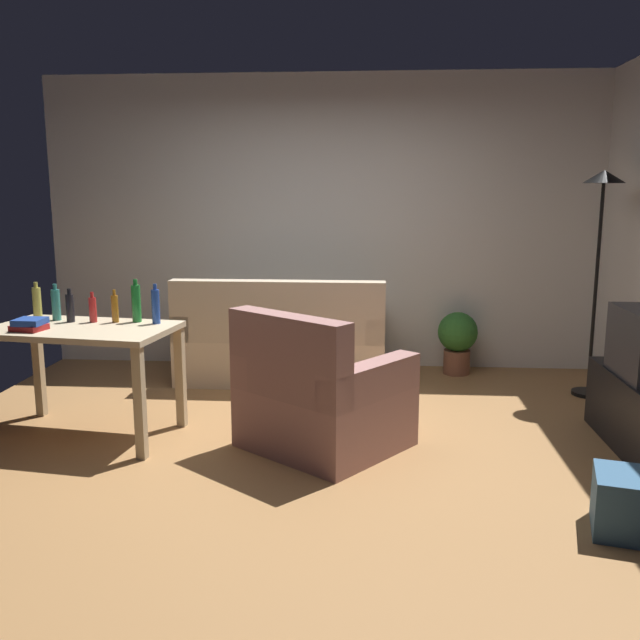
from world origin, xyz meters
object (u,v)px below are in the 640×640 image
(armchair, at_px, (319,400))
(bottle_blue, at_px, (156,306))
(bottle_squat, at_px, (37,303))
(book_stack, at_px, (30,324))
(couch, at_px, (282,346))
(bottle_green, at_px, (136,303))
(potted_plant, at_px, (457,338))
(bottle_amber, at_px, (115,308))
(torchiere_lamp, at_px, (601,222))
(bottle_dark, at_px, (70,308))
(bottle_red, at_px, (93,309))
(bottle_tall, at_px, (56,304))
(desk, at_px, (82,343))

(armchair, bearing_deg, bottle_blue, 24.81)
(bottle_squat, height_order, book_stack, bottle_squat)
(couch, bearing_deg, bottle_squat, 38.76)
(bottle_green, bearing_deg, potted_plant, 33.90)
(bottle_green, distance_m, book_stack, 0.69)
(potted_plant, bearing_deg, couch, -168.73)
(potted_plant, height_order, bottle_amber, bottle_amber)
(torchiere_lamp, xyz_separation_m, bottle_blue, (-3.25, -1.08, -0.53))
(bottle_amber, bearing_deg, bottle_blue, -4.44)
(bottle_dark, bearing_deg, potted_plant, 30.03)
(torchiere_lamp, relative_size, bottle_red, 8.57)
(torchiere_lamp, relative_size, bottle_tall, 7.08)
(torchiere_lamp, bearing_deg, bottle_squat, -166.65)
(couch, relative_size, bottle_squat, 6.81)
(couch, bearing_deg, bottle_red, 49.76)
(bottle_tall, xyz_separation_m, bottle_dark, (0.13, -0.06, -0.01))
(couch, height_order, bottle_squat, bottle_squat)
(torchiere_lamp, relative_size, bottle_blue, 6.62)
(desk, xyz_separation_m, book_stack, (-0.28, -0.14, 0.15))
(bottle_dark, height_order, book_stack, bottle_dark)
(armchair, relative_size, bottle_tall, 4.79)
(couch, relative_size, bottle_blue, 6.56)
(torchiere_lamp, relative_size, desk, 1.41)
(torchiere_lamp, bearing_deg, bottle_blue, -161.66)
(potted_plant, relative_size, armchair, 0.47)
(bottle_squat, relative_size, book_stack, 1.15)
(bottle_squat, bearing_deg, bottle_green, -3.55)
(bottle_squat, xyz_separation_m, bottle_red, (0.43, -0.08, -0.03))
(potted_plant, relative_size, bottle_squat, 2.16)
(couch, relative_size, potted_plant, 3.15)
(potted_plant, distance_m, bottle_red, 3.21)
(bottle_red, relative_size, book_stack, 0.92)
(armchair, height_order, bottle_squat, bottle_squat)
(bottle_tall, height_order, bottle_blue, bottle_blue)
(couch, distance_m, bottle_amber, 1.74)
(bottle_amber, xyz_separation_m, bottle_blue, (0.29, -0.02, 0.02))
(bottle_dark, distance_m, bottle_red, 0.16)
(potted_plant, distance_m, bottle_tall, 3.43)
(bottle_tall, distance_m, bottle_dark, 0.14)
(couch, distance_m, bottle_dark, 1.94)
(potted_plant, xyz_separation_m, bottle_dark, (-2.86, -1.65, 0.53))
(bottle_green, xyz_separation_m, bottle_blue, (0.15, -0.05, -0.01))
(armchair, bearing_deg, bottle_amber, 26.48)
(bottle_blue, distance_m, book_stack, 0.81)
(potted_plant, bearing_deg, bottle_red, -148.58)
(bottle_green, height_order, book_stack, bottle_green)
(armchair, height_order, bottle_green, bottle_green)
(bottle_squat, height_order, bottle_tall, bottle_squat)
(armchair, xyz_separation_m, bottle_squat, (-2.02, 0.35, 0.56))
(bottle_tall, bearing_deg, armchair, -9.90)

